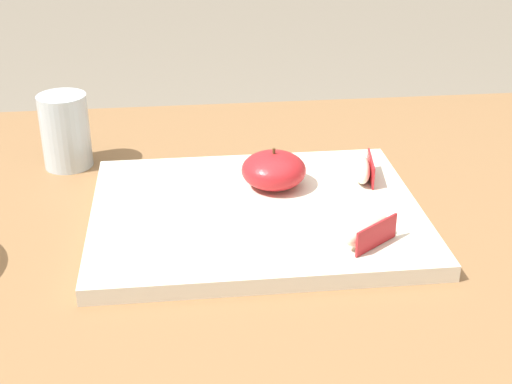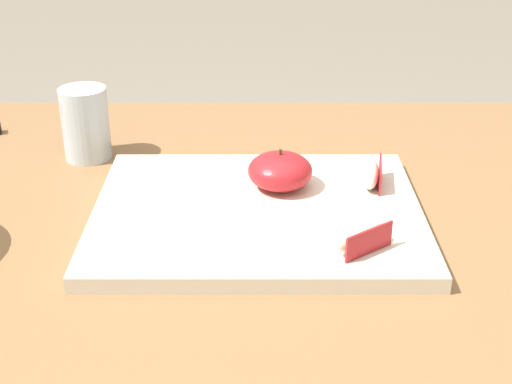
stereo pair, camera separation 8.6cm
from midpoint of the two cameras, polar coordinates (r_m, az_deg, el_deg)
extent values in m
cube|color=brown|center=(0.94, 1.34, -1.67)|extent=(1.48, 0.78, 0.03)
cube|color=beige|center=(0.88, -2.81, -1.80)|extent=(0.40, 0.32, 0.02)
ellipsoid|color=#B21E23|center=(0.92, -1.29, 1.69)|extent=(0.08, 0.08, 0.05)
cylinder|color=#4C3319|center=(0.91, -1.30, 3.10)|extent=(0.00, 0.00, 0.01)
ellipsoid|color=#F4EACC|center=(0.80, 5.74, -3.13)|extent=(0.07, 0.06, 0.03)
cube|color=#B21E23|center=(0.79, 6.42, -3.46)|extent=(0.06, 0.04, 0.03)
ellipsoid|color=#F4EACC|center=(0.94, 5.71, 1.81)|extent=(0.03, 0.07, 0.03)
cube|color=#B21E23|center=(0.94, 6.47, 1.80)|extent=(0.01, 0.07, 0.03)
cylinder|color=silver|center=(1.06, -17.11, 4.57)|extent=(0.07, 0.07, 0.10)
camera|label=1|loc=(0.04, -92.85, -1.42)|focal=50.68mm
camera|label=2|loc=(0.04, 87.15, 1.42)|focal=50.68mm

